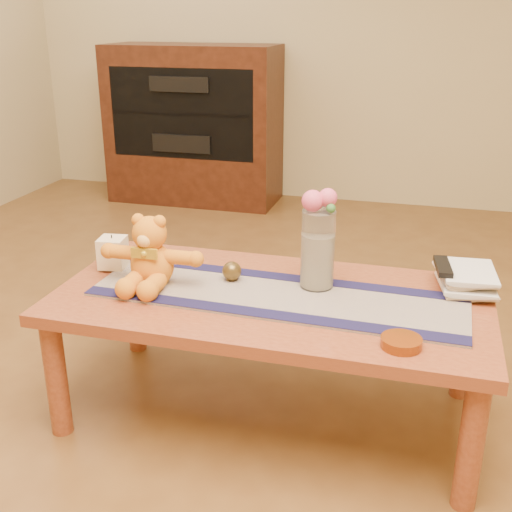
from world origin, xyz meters
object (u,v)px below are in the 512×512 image
(amber_dish, at_px, (401,342))
(pillar_candle, at_px, (113,252))
(bronze_ball, at_px, (232,271))
(tv_remote, at_px, (443,266))
(book_bottom, at_px, (440,286))
(teddy_bear, at_px, (151,251))
(glass_vase, at_px, (318,249))

(amber_dish, bearing_deg, pillar_candle, 163.39)
(pillar_candle, bearing_deg, bronze_ball, -0.45)
(bronze_ball, bearing_deg, tv_remote, 9.93)
(bronze_ball, bearing_deg, amber_dish, -27.45)
(amber_dish, bearing_deg, book_bottom, 76.95)
(pillar_candle, height_order, tv_remote, pillar_candle)
(teddy_bear, height_order, pillar_candle, teddy_bear)
(glass_vase, bearing_deg, book_bottom, 14.59)
(teddy_bear, bearing_deg, tv_remote, 11.30)
(teddy_bear, height_order, amber_dish, teddy_bear)
(book_bottom, bearing_deg, amber_dish, -113.42)
(tv_remote, xyz_separation_m, amber_dish, (-0.10, -0.42, -0.07))
(glass_vase, distance_m, amber_dish, 0.46)
(glass_vase, height_order, amber_dish, glass_vase)
(bronze_ball, height_order, amber_dish, bronze_ball)
(pillar_candle, bearing_deg, book_bottom, 6.40)
(teddy_bear, bearing_deg, glass_vase, 10.96)
(pillar_candle, xyz_separation_m, glass_vase, (0.73, 0.02, 0.08))
(book_bottom, height_order, amber_dish, amber_dish)
(glass_vase, bearing_deg, teddy_bear, -167.61)
(book_bottom, relative_size, amber_dish, 1.97)
(glass_vase, bearing_deg, tv_remote, 13.20)
(teddy_bear, distance_m, tv_remote, 0.96)
(teddy_bear, relative_size, book_bottom, 1.50)
(glass_vase, bearing_deg, amber_dish, -47.99)
(book_bottom, bearing_deg, pillar_candle, 176.03)
(pillar_candle, relative_size, glass_vase, 0.41)
(pillar_candle, distance_m, bronze_ball, 0.44)
(pillar_candle, xyz_separation_m, tv_remote, (1.13, 0.12, 0.02))
(teddy_bear, bearing_deg, pillar_candle, 152.60)
(pillar_candle, bearing_deg, tv_remote, 5.89)
(bronze_ball, xyz_separation_m, tv_remote, (0.68, 0.12, 0.04))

